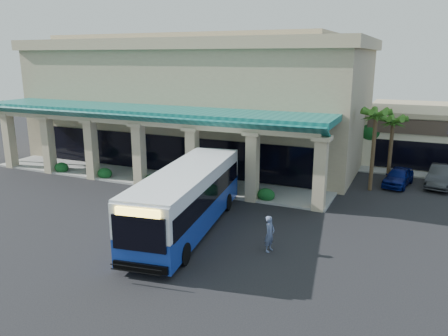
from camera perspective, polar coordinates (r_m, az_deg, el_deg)
The scene contains 11 objects.
ground at distance 25.75m, azimuth -3.64°, elevation -7.22°, with size 110.00×110.00×0.00m, color black.
main_building at distance 42.00m, azimuth -3.24°, elevation 9.17°, with size 30.80×14.80×11.35m, color tan, non-canonical shape.
arcade at distance 34.57m, azimuth -10.22°, elevation 3.11°, with size 30.00×6.20×5.70m, color #0E5855, non-canonical shape.
palm_0 at distance 32.82m, azimuth 18.95°, elevation 2.76°, with size 2.40×2.40×6.60m, color #2C5F19, non-canonical shape.
palm_1 at distance 35.77m, azimuth 20.98°, elevation 2.84°, with size 2.40×2.40×5.80m, color #2C5F19, non-canonical shape.
palm_2 at distance 44.10m, azimuth -26.28°, elevation 4.59°, with size 2.40×2.40×6.20m, color #2C5F19, non-canonical shape.
broadleaf_tree at distance 40.91m, azimuth 18.60°, elevation 3.68°, with size 2.60×2.60×4.81m, color #0F4418, non-canonical shape.
transit_bus at distance 24.32m, azimuth -4.79°, elevation -4.18°, with size 2.91×12.48×3.49m, color #183AA5, non-canonical shape.
pedestrian at distance 22.01m, azimuth 5.98°, elevation -8.54°, with size 0.67×0.44×1.84m, color slate.
car_silver at distance 35.31m, azimuth 21.81°, elevation -1.07°, with size 1.63×4.06×1.38m, color navy.
car_white at distance 36.43m, azimuth 26.58°, elevation -0.96°, with size 1.67×4.79×1.58m, color #2A2C30.
Camera 1 is at (11.29, -21.12, 9.45)m, focal length 35.00 mm.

